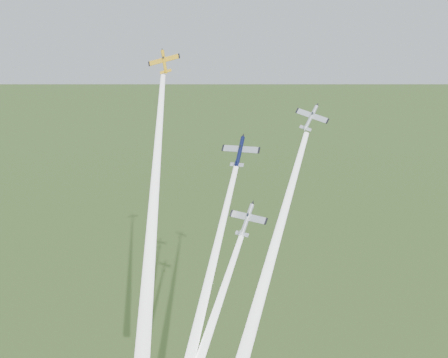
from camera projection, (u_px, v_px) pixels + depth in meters
plane_yellow at (164, 61)px, 113.42m from camera, size 8.63×5.96×7.47m
smoke_trail_yellow at (152, 221)px, 102.14m from camera, size 12.34×37.44×50.30m
plane_navy at (240, 151)px, 107.09m from camera, size 8.07×6.24×7.13m
plane_silver_right at (311, 118)px, 104.72m from camera, size 8.30×5.71×7.24m
smoke_trail_silver_right at (262, 290)px, 95.93m from camera, size 10.84×37.58×50.14m
plane_silver_low at (247, 220)px, 102.29m from camera, size 9.03×7.45×6.99m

